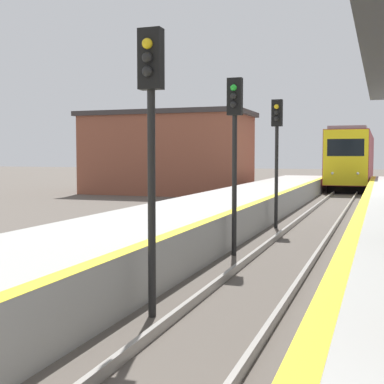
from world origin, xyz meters
name	(u,v)px	position (x,y,z in m)	size (l,w,h in m)	color
train	(353,159)	(0.00, 44.32, 2.24)	(2.82, 21.15, 4.41)	black
signal_near	(151,117)	(-1.13, 6.17, 3.06)	(0.36, 0.31, 4.37)	black
signal_mid	(235,132)	(-1.26, 11.52, 3.06)	(0.36, 0.31, 4.37)	black
signal_far	(277,138)	(-1.21, 16.86, 3.06)	(0.36, 0.31, 4.37)	black
station_building	(168,153)	(-11.06, 31.24, 2.67)	(10.92, 5.65, 5.31)	brown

